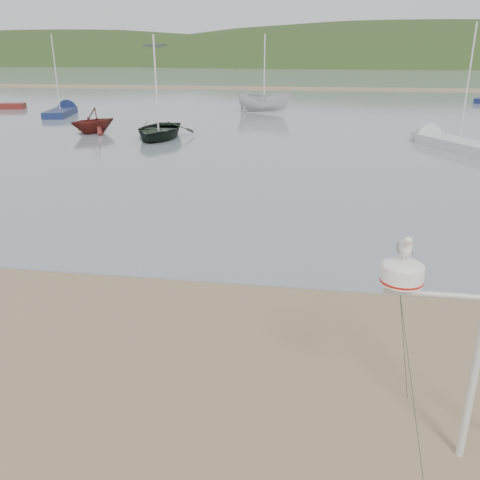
# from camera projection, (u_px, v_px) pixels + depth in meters

# --- Properties ---
(ground) EXTENTS (560.00, 560.00, 0.00)m
(ground) POSITION_uv_depth(u_px,v_px,m) (126.00, 390.00, 7.80)
(ground) COLOR #876C4E
(ground) RESTS_ON ground
(water) EXTENTS (560.00, 256.00, 0.04)m
(water) POSITION_uv_depth(u_px,v_px,m) (313.00, 73.00, 130.12)
(water) COLOR gray
(water) RESTS_ON ground
(sandbar) EXTENTS (560.00, 7.00, 0.07)m
(sandbar) POSITION_uv_depth(u_px,v_px,m) (304.00, 89.00, 72.65)
(sandbar) COLOR #876C4E
(sandbar) RESTS_ON water
(hill_ridge) EXTENTS (620.00, 180.00, 80.00)m
(hill_ridge) POSITION_uv_depth(u_px,v_px,m) (357.00, 111.00, 229.69)
(hill_ridge) COLOR #223616
(hill_ridge) RESTS_ON ground
(far_cottages) EXTENTS (294.40, 6.30, 8.00)m
(far_cottages) POSITION_uv_depth(u_px,v_px,m) (326.00, 55.00, 187.61)
(far_cottages) COLOR white
(far_cottages) RESTS_ON ground
(mast_rig) EXTENTS (2.11, 2.25, 4.75)m
(mast_rig) POSITION_uv_depth(u_px,v_px,m) (469.00, 381.00, 6.12)
(mast_rig) COLOR silver
(mast_rig) RESTS_ON ground
(boat_dark) EXTENTS (3.61, 1.11, 5.03)m
(boat_dark) POSITION_uv_depth(u_px,v_px,m) (157.00, 95.00, 29.52)
(boat_dark) COLOR black
(boat_dark) RESTS_ON water
(boat_red) EXTENTS (3.07, 2.80, 3.04)m
(boat_red) POSITION_uv_depth(u_px,v_px,m) (92.00, 109.00, 31.93)
(boat_red) COLOR #5C1A15
(boat_red) RESTS_ON water
(boat_white) EXTENTS (2.12, 2.08, 4.75)m
(boat_white) POSITION_uv_depth(u_px,v_px,m) (264.00, 84.00, 42.48)
(boat_white) COLOR silver
(boat_white) RESTS_ON water
(sailboat_white_near) EXTENTS (4.63, 6.92, 6.87)m
(sailboat_white_near) POSITION_uv_depth(u_px,v_px,m) (436.00, 139.00, 28.55)
(sailboat_white_near) COLOR silver
(sailboat_white_near) RESTS_ON ground
(sailboat_blue_near) EXTENTS (3.22, 7.03, 6.80)m
(sailboat_blue_near) POSITION_uv_depth(u_px,v_px,m) (66.00, 110.00, 43.07)
(sailboat_blue_near) COLOR #151F49
(sailboat_blue_near) RESTS_ON ground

